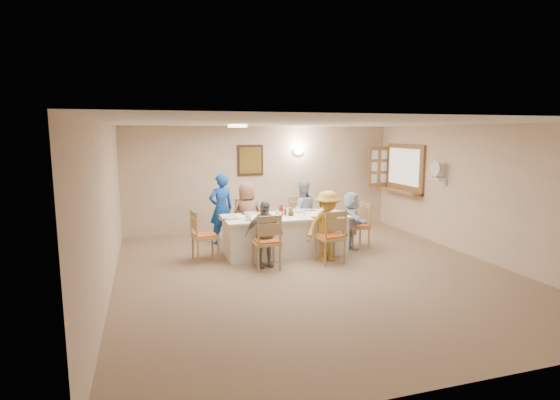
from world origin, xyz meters
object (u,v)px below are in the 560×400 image
object	(u,v)px
serving_hatch	(405,169)
diner_back_left	(247,215)
chair_back_left	(246,223)
diner_right_end	(351,220)
diner_back_right	(302,212)
diner_front_right	(327,226)
dining_table	(285,235)
condiment_ketchup	(281,209)
chair_back_right	(300,219)
chair_front_left	(266,241)
desk_fan	(437,172)
chair_front_right	(330,236)
chair_left_end	(205,235)
chair_right_end	(357,226)
diner_front_left	(264,234)
caregiver	(221,209)

from	to	relation	value
serving_hatch	diner_back_left	bearing A→B (deg)	-173.70
chair_back_left	diner_right_end	xyz separation A→B (m)	(2.02, -0.80, 0.10)
diner_back_right	diner_front_right	size ratio (longest dim) A/B	1.04
dining_table	diner_back_left	world-z (taller)	diner_back_left
chair_back_left	condiment_ketchup	size ratio (longest dim) A/B	4.22
chair_back_right	chair_front_left	xyz separation A→B (m)	(-1.20, -1.60, -0.00)
desk_fan	chair_front_left	bearing A→B (deg)	-171.61
serving_hatch	chair_front_right	world-z (taller)	serving_hatch
chair_front_right	condiment_ketchup	size ratio (longest dim) A/B	4.27
chair_left_end	diner_back_left	distance (m)	1.19
dining_table	chair_right_end	bearing A→B (deg)	0.00
chair_back_left	diner_back_left	xyz separation A→B (m)	(0.00, -0.12, 0.19)
diner_back_right	condiment_ketchup	size ratio (longest dim) A/B	5.89
diner_back_right	condiment_ketchup	bearing A→B (deg)	48.57
dining_table	diner_front_left	world-z (taller)	diner_front_left
diner_right_end	desk_fan	bearing A→B (deg)	-88.58
dining_table	diner_front_left	size ratio (longest dim) A/B	2.03
chair_back_left	diner_right_end	size ratio (longest dim) A/B	0.84
diner_back_left	caregiver	distance (m)	0.65
diner_front_left	chair_right_end	bearing A→B (deg)	14.94
chair_back_left	chair_front_left	world-z (taller)	chair_front_left
chair_back_right	condiment_ketchup	world-z (taller)	condiment_ketchup
diner_back_right	diner_right_end	distance (m)	1.07
chair_back_left	chair_right_end	xyz separation A→B (m)	(2.15, -0.80, -0.03)
caregiver	chair_front_left	bearing A→B (deg)	88.05
dining_table	diner_back_left	bearing A→B (deg)	131.42
chair_right_end	diner_back_left	size ratio (longest dim) A/B	0.68
chair_back_left	caregiver	bearing A→B (deg)	149.07
chair_back_right	diner_front_left	world-z (taller)	diner_front_left
caregiver	condiment_ketchup	xyz separation A→B (m)	(0.98, -1.11, 0.12)
dining_table	chair_back_left	world-z (taller)	chair_back_left
chair_right_end	dining_table	bearing A→B (deg)	-91.87
diner_back_left	chair_front_left	bearing A→B (deg)	83.71
desk_fan	chair_front_right	xyz separation A→B (m)	(-2.63, -0.57, -1.06)
dining_table	diner_front_right	bearing A→B (deg)	-48.58
chair_left_end	chair_back_right	bearing A→B (deg)	-78.27
chair_right_end	diner_front_right	world-z (taller)	diner_front_right
chair_right_end	caregiver	world-z (taller)	caregiver
chair_back_left	chair_left_end	size ratio (longest dim) A/B	1.02
chair_right_end	diner_right_end	distance (m)	0.18
chair_right_end	diner_front_right	bearing A→B (deg)	-56.27
chair_back_right	diner_front_right	world-z (taller)	diner_front_right
diner_back_left	dining_table	bearing A→B (deg)	125.14
dining_table	chair_back_right	size ratio (longest dim) A/B	2.44
serving_hatch	chair_front_right	distance (m)	3.49
caregiver	dining_table	bearing A→B (deg)	117.46
caregiver	diner_back_left	bearing A→B (deg)	118.81
dining_table	diner_back_left	size ratio (longest dim) A/B	1.77
desk_fan	caregiver	bearing A→B (deg)	162.09
caregiver	condiment_ketchup	distance (m)	1.49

